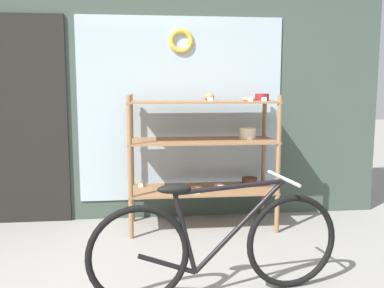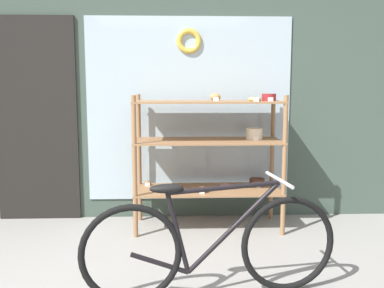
{
  "view_description": "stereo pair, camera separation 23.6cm",
  "coord_description": "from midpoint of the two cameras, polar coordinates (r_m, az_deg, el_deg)",
  "views": [
    {
      "loc": [
        -0.18,
        -1.92,
        1.4
      ],
      "look_at": [
        0.19,
        1.37,
        0.95
      ],
      "focal_mm": 40.0,
      "sensor_mm": 36.0,
      "label": 1
    },
    {
      "loc": [
        0.06,
        -1.93,
        1.4
      ],
      "look_at": [
        0.19,
        1.37,
        0.95
      ],
      "focal_mm": 40.0,
      "sensor_mm": 36.0,
      "label": 2
    }
  ],
  "objects": [
    {
      "name": "display_case",
      "position": [
        4.17,
        0.41,
        -0.43
      ],
      "size": [
        1.42,
        0.55,
        1.33
      ],
      "color": "#8E6642",
      "rests_on": "ground_plane"
    },
    {
      "name": "storefront_facade",
      "position": [
        4.52,
        -6.18,
        13.16
      ],
      "size": [
        4.71,
        0.13,
        3.77
      ],
      "color": "#3D4C42",
      "rests_on": "ground_plane"
    },
    {
      "name": "bicycle",
      "position": [
        2.89,
        1.02,
        -13.32
      ],
      "size": [
        1.71,
        0.46,
        0.79
      ],
      "rotation": [
        0.0,
        0.0,
        0.13
      ],
      "color": "black",
      "rests_on": "ground_plane"
    }
  ]
}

